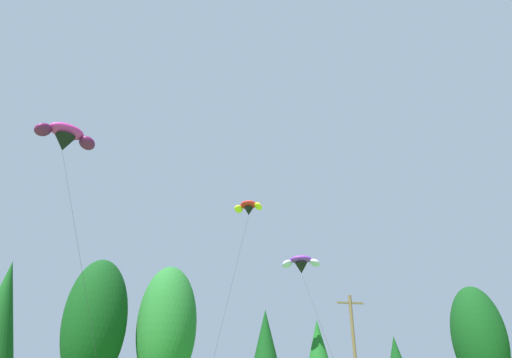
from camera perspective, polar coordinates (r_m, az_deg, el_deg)
treeline_tree_e at (r=47.68m, az=-19.65°, el=-16.62°), size 5.94×5.94×15.32m
treeline_tree_f at (r=48.30m, az=-11.19°, el=-17.75°), size 5.91×5.91×15.22m
treeline_tree_g at (r=50.33m, az=1.22°, el=-20.89°), size 4.11×4.11×11.42m
treeline_tree_j at (r=57.07m, az=26.32°, el=-17.57°), size 5.62×5.62×14.14m
parafoil_kite_high_magenta at (r=31.20m, az=-22.91°, el=4.86°), size 7.38×8.05×16.97m
parafoil_kite_mid_red_yellow at (r=39.97m, az=-0.96°, el=-3.65°), size 5.48×9.80×16.93m
parafoil_kite_far_purple at (r=43.32m, az=5.70°, el=-10.57°), size 3.82×14.14×13.31m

